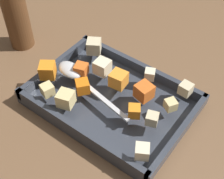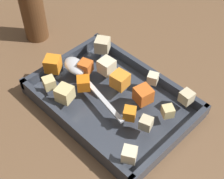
% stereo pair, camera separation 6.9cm
% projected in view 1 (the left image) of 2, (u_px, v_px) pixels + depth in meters
% --- Properties ---
extents(ground_plane, '(4.00, 4.00, 0.00)m').
position_uv_depth(ground_plane, '(106.00, 109.00, 0.72)').
color(ground_plane, brown).
extents(baking_dish, '(0.35, 0.24, 0.04)m').
position_uv_depth(baking_dish, '(112.00, 101.00, 0.72)').
color(baking_dish, '#333842').
rests_on(baking_dish, ground_plane).
extents(carrot_chunk_corner_se, '(0.03, 0.03, 0.03)m').
position_uv_depth(carrot_chunk_corner_se, '(81.00, 70.00, 0.73)').
color(carrot_chunk_corner_se, orange).
rests_on(carrot_chunk_corner_se, baking_dish).
extents(carrot_chunk_heap_side, '(0.03, 0.03, 0.02)m').
position_uv_depth(carrot_chunk_heap_side, '(134.00, 111.00, 0.65)').
color(carrot_chunk_heap_side, orange).
rests_on(carrot_chunk_heap_side, baking_dish).
extents(carrot_chunk_corner_ne, '(0.04, 0.04, 0.03)m').
position_uv_depth(carrot_chunk_corner_ne, '(117.00, 79.00, 0.70)').
color(carrot_chunk_corner_ne, orange).
rests_on(carrot_chunk_corner_ne, baking_dish).
extents(carrot_chunk_far_right, '(0.04, 0.04, 0.03)m').
position_uv_depth(carrot_chunk_far_right, '(83.00, 86.00, 0.69)').
color(carrot_chunk_far_right, orange).
rests_on(carrot_chunk_far_right, baking_dish).
extents(carrot_chunk_back_center, '(0.05, 0.05, 0.03)m').
position_uv_depth(carrot_chunk_back_center, '(47.00, 70.00, 0.72)').
color(carrot_chunk_back_center, orange).
rests_on(carrot_chunk_back_center, baking_dish).
extents(carrot_chunk_near_spoon, '(0.04, 0.04, 0.03)m').
position_uv_depth(carrot_chunk_near_spoon, '(144.00, 91.00, 0.68)').
color(carrot_chunk_near_spoon, orange).
rests_on(carrot_chunk_near_spoon, baking_dish).
extents(potato_chunk_corner_sw, '(0.03, 0.03, 0.02)m').
position_uv_depth(potato_chunk_corner_sw, '(47.00, 90.00, 0.69)').
color(potato_chunk_corner_sw, '#E0CC89').
rests_on(potato_chunk_corner_sw, baking_dish).
extents(potato_chunk_mid_right, '(0.04, 0.04, 0.03)m').
position_uv_depth(potato_chunk_mid_right, '(142.00, 151.00, 0.58)').
color(potato_chunk_mid_right, beige).
rests_on(potato_chunk_mid_right, baking_dish).
extents(potato_chunk_front_center, '(0.05, 0.05, 0.03)m').
position_uv_depth(potato_chunk_front_center, '(94.00, 46.00, 0.78)').
color(potato_chunk_front_center, beige).
rests_on(potato_chunk_front_center, baking_dish).
extents(potato_chunk_near_left, '(0.03, 0.03, 0.02)m').
position_uv_depth(potato_chunk_near_left, '(171.00, 105.00, 0.66)').
color(potato_chunk_near_left, '#E0CC89').
rests_on(potato_chunk_near_left, baking_dish).
extents(potato_chunk_near_right, '(0.04, 0.04, 0.03)m').
position_uv_depth(potato_chunk_near_right, '(66.00, 99.00, 0.66)').
color(potato_chunk_near_right, '#E0CC89').
rests_on(potato_chunk_near_right, baking_dish).
extents(potato_chunk_corner_nw, '(0.03, 0.03, 0.03)m').
position_uv_depth(potato_chunk_corner_nw, '(186.00, 89.00, 0.69)').
color(potato_chunk_corner_nw, beige).
rests_on(potato_chunk_corner_nw, baking_dish).
extents(potato_chunk_under_handle, '(0.03, 0.03, 0.03)m').
position_uv_depth(potato_chunk_under_handle, '(102.00, 67.00, 0.73)').
color(potato_chunk_under_handle, beige).
rests_on(potato_chunk_under_handle, baking_dish).
extents(potato_chunk_mid_left, '(0.03, 0.03, 0.02)m').
position_uv_depth(potato_chunk_mid_left, '(150.00, 74.00, 0.72)').
color(potato_chunk_mid_left, beige).
rests_on(potato_chunk_mid_left, baking_dish).
extents(potato_chunk_heap_top, '(0.03, 0.03, 0.02)m').
position_uv_depth(potato_chunk_heap_top, '(151.00, 120.00, 0.63)').
color(potato_chunk_heap_top, beige).
rests_on(potato_chunk_heap_top, baking_dish).
extents(serving_spoon, '(0.22, 0.06, 0.02)m').
position_uv_depth(serving_spoon, '(74.00, 73.00, 0.72)').
color(serving_spoon, silver).
rests_on(serving_spoon, baking_dish).
extents(pepper_mill, '(0.06, 0.06, 0.25)m').
position_uv_depth(pepper_mill, '(14.00, 7.00, 0.79)').
color(pepper_mill, brown).
rests_on(pepper_mill, ground_plane).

